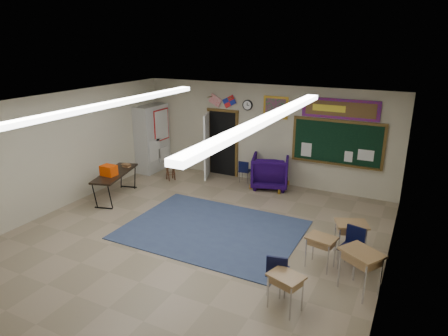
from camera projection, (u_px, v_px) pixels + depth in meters
The scene contains 24 objects.
floor at pixel (187, 243), 8.78m from camera, with size 9.00×9.00×0.00m, color #87755D.
back_wall at pixel (264, 134), 12.12m from camera, with size 8.00×0.04×3.00m, color #A9A189.
left_wall at pixel (50, 155), 10.03m from camera, with size 0.04×9.00×3.00m, color #A9A189.
right_wall at pixel (390, 216), 6.59m from camera, with size 0.04×9.00×3.00m, color #A9A189.
ceiling at pixel (182, 107), 7.84m from camera, with size 8.00×9.00×0.04m, color #B9B9B4.
area_rug at pixel (212, 230), 9.37m from camera, with size 4.00×3.00×0.02m, color #303F5C.
fluorescent_strips at pixel (182, 110), 7.86m from camera, with size 3.86×6.00×0.10m, color white, non-canonical shape.
doorway at pixel (218, 144), 12.78m from camera, with size 1.10×0.89×2.16m.
chalkboard at pixel (337, 144), 11.15m from camera, with size 2.55×0.14×1.30m.
bulletin_board at pixel (340, 109), 10.85m from camera, with size 2.10×0.05×0.55m.
framed_art_print at pixel (276, 107), 11.67m from camera, with size 0.75×0.05×0.65m.
wall_clock at pixel (247, 105), 12.06m from camera, with size 0.32×0.05×0.32m.
wall_flags at pixel (222, 99), 12.36m from camera, with size 1.16×0.06×0.70m, color red, non-canonical shape.
storage_cabinet at pixel (152, 138), 13.29m from camera, with size 0.59×1.25×2.20m.
wingback_armchair at pixel (270, 171), 11.92m from camera, with size 1.05×1.08×0.99m, color #170536.
student_chair_reading at pixel (245, 171), 12.38m from camera, with size 0.35×0.35×0.70m, color black, non-canonical shape.
student_chair_desk_a at pixel (278, 272), 6.98m from camera, with size 0.40×0.40×0.80m, color black, non-canonical shape.
student_chair_desk_b at pixel (351, 249), 7.69m from camera, with size 0.42×0.42×0.84m, color black, non-canonical shape.
student_desk_front_left at pixel (321, 250), 7.76m from camera, with size 0.61×0.50×0.66m.
student_desk_front_right at pixel (350, 238), 8.14m from camera, with size 0.76×0.68×0.75m.
student_desk_back_left at pixel (285, 290), 6.54m from camera, with size 0.65×0.56×0.66m.
student_desk_back_right at pixel (360, 269), 6.97m from camera, with size 0.84×0.78×0.81m.
folding_table at pixel (116, 184), 11.14m from camera, with size 1.06×1.89×1.02m.
wooden_stool at pixel (170, 170), 12.57m from camera, with size 0.35×0.35×0.63m.
Camera 1 is at (4.27, -6.60, 4.32)m, focal length 32.00 mm.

